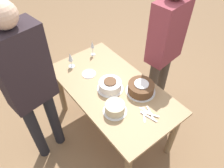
{
  "coord_description": "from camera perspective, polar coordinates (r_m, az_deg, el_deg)",
  "views": [
    {
      "loc": [
        -1.22,
        0.95,
        2.35
      ],
      "look_at": [
        0.0,
        0.0,
        0.79
      ],
      "focal_mm": 35.0,
      "sensor_mm": 36.0,
      "label": 1
    }
  ],
  "objects": [
    {
      "name": "ground_plane",
      "position": [
        2.81,
        0.0,
        -11.45
      ],
      "size": [
        12.0,
        12.0,
        0.0
      ],
      "primitive_type": "plane",
      "color": "#8E6B47"
    },
    {
      "name": "dessert_plate_right",
      "position": [
        2.39,
        -6.05,
        2.69
      ],
      "size": [
        0.15,
        0.15,
        0.01
      ],
      "color": "silver",
      "rests_on": "dining_table"
    },
    {
      "name": "cake_front_chocolate",
      "position": [
        2.17,
        7.58,
        -0.99
      ],
      "size": [
        0.3,
        0.3,
        0.11
      ],
      "color": "white",
      "rests_on": "dining_table"
    },
    {
      "name": "fork_pile",
      "position": [
        2.03,
        9.43,
        -7.75
      ],
      "size": [
        0.22,
        0.15,
        0.01
      ],
      "color": "silver",
      "rests_on": "dining_table"
    },
    {
      "name": "cake_center_white",
      "position": [
        2.18,
        -0.46,
        -0.33
      ],
      "size": [
        0.27,
        0.27,
        0.11
      ],
      "color": "white",
      "rests_on": "dining_table"
    },
    {
      "name": "wine_glass_near",
      "position": [
        2.44,
        -10.82,
        6.75
      ],
      "size": [
        0.07,
        0.07,
        0.18
      ],
      "color": "silver",
      "rests_on": "dining_table"
    },
    {
      "name": "person_cutting",
      "position": [
        2.43,
        13.78,
        10.32
      ],
      "size": [
        0.27,
        0.42,
        1.67
      ],
      "rotation": [
        0.0,
        0.0,
        1.69
      ],
      "color": "#4C4238",
      "rests_on": "ground_plane"
    },
    {
      "name": "cake_back_decorated",
      "position": [
        1.99,
        0.77,
        -6.29
      ],
      "size": [
        0.22,
        0.22,
        0.1
      ],
      "color": "white",
      "rests_on": "dining_table"
    },
    {
      "name": "dining_table",
      "position": [
        2.32,
        0.0,
        -3.05
      ],
      "size": [
        1.42,
        0.77,
        0.74
      ],
      "color": "tan",
      "rests_on": "ground_plane"
    },
    {
      "name": "person_watching",
      "position": [
        1.95,
        -21.07,
        0.7
      ],
      "size": [
        0.28,
        0.43,
        1.77
      ],
      "rotation": [
        0.0,
        0.0,
        -1.42
      ],
      "color": "#232328",
      "rests_on": "ground_plane"
    },
    {
      "name": "wine_glass_far",
      "position": [
        2.57,
        -5.15,
        10.03
      ],
      "size": [
        0.06,
        0.06,
        0.2
      ],
      "color": "silver",
      "rests_on": "dining_table"
    }
  ]
}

